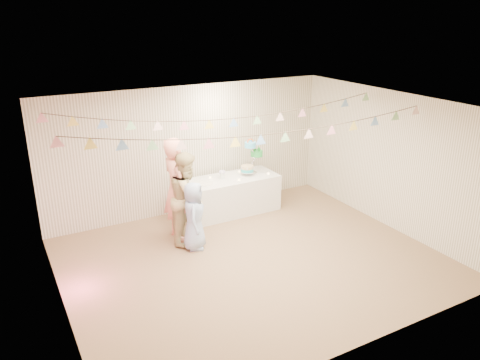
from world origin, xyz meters
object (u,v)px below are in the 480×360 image
cake_stand (252,157)px  person_adult_a (177,189)px  table (230,195)px  person_child (194,216)px  person_adult_b (187,198)px

cake_stand → person_adult_a: person_adult_a is taller
cake_stand → person_adult_a: 2.02m
table → person_child: 1.67m
person_adult_a → person_child: person_adult_a is taller
table → cake_stand: size_ratio=2.85×
table → person_child: person_child is taller
cake_stand → person_child: (-1.81, -1.13, -0.49)m
cake_stand → person_adult_a: (-1.92, -0.62, -0.15)m
table → cake_stand: 0.91m
cake_stand → person_adult_b: size_ratio=0.42×
cake_stand → person_child: 2.19m
person_adult_a → person_child: bearing=-169.6°
cake_stand → person_adult_a: size_ratio=0.37×
table → person_child: size_ratio=1.64×
person_child → person_adult_b: bearing=23.4°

